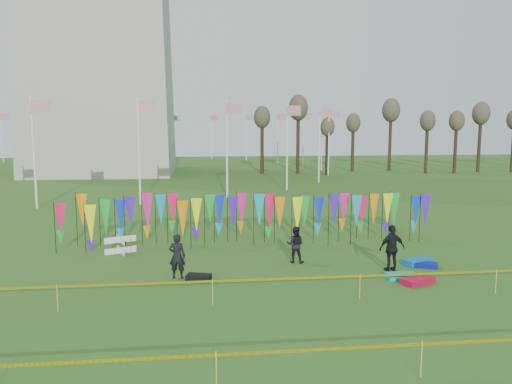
{
  "coord_description": "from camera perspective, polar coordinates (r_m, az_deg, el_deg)",
  "views": [
    {
      "loc": [
        -2.32,
        -17.18,
        5.94
      ],
      "look_at": [
        0.35,
        6.0,
        2.83
      ],
      "focal_mm": 35.0,
      "sensor_mm": 36.0,
      "label": 1
    }
  ],
  "objects": [
    {
      "name": "tree_line",
      "position": [
        70.15,
        22.9,
        7.19
      ],
      "size": [
        53.92,
        1.92,
        7.84
      ],
      "color": "#332619",
      "rests_on": "ground"
    },
    {
      "name": "person_mid",
      "position": [
        21.89,
        4.51,
        -6.0
      ],
      "size": [
        0.89,
        0.71,
        1.6
      ],
      "primitive_type": "imported",
      "rotation": [
        0.0,
        0.0,
        2.81
      ],
      "color": "black",
      "rests_on": "ground"
    },
    {
      "name": "box_kite",
      "position": [
        24.2,
        -15.23,
        -5.86
      ],
      "size": [
        0.75,
        0.75,
        0.83
      ],
      "rotation": [
        0.0,
        0.0,
        0.4
      ],
      "color": "red",
      "rests_on": "ground"
    },
    {
      "name": "caution_tape_far",
      "position": [
        12.02,
        4.34,
        -17.84
      ],
      "size": [
        26.0,
        0.02,
        0.9
      ],
      "color": "#DBD504",
      "rests_on": "ground"
    },
    {
      "name": "person_left",
      "position": [
        19.85,
        -9.0,
        -7.25
      ],
      "size": [
        0.71,
        0.57,
        1.77
      ],
      "primitive_type": "imported",
      "rotation": [
        0.0,
        0.0,
        2.98
      ],
      "color": "black",
      "rests_on": "ground"
    },
    {
      "name": "kite_bag_black",
      "position": [
        19.72,
        -6.57,
        -9.65
      ],
      "size": [
        1.04,
        0.77,
        0.21
      ],
      "primitive_type": "cube",
      "rotation": [
        0.0,
        0.0,
        -0.28
      ],
      "color": "black",
      "rests_on": "ground"
    },
    {
      "name": "kite_bag_blue",
      "position": [
        22.44,
        18.78,
        -7.89
      ],
      "size": [
        1.1,
        0.86,
        0.21
      ],
      "primitive_type": "cube",
      "rotation": [
        0.0,
        0.0,
        -0.41
      ],
      "color": "#09179E",
      "rests_on": "ground"
    },
    {
      "name": "person_right",
      "position": [
        21.25,
        15.28,
        -6.22
      ],
      "size": [
        1.21,
        0.8,
        1.93
      ],
      "primitive_type": "imported",
      "rotation": [
        0.0,
        0.0,
        3.29
      ],
      "color": "black",
      "rests_on": "ground"
    },
    {
      "name": "flagpole_ring",
      "position": [
        66.24,
        -16.81,
        5.6
      ],
      "size": [
        57.4,
        56.16,
        8.0
      ],
      "color": "white",
      "rests_on": "ground"
    },
    {
      "name": "kite_bag_teal",
      "position": [
        22.75,
        18.0,
        -7.59
      ],
      "size": [
        1.44,
        1.05,
        0.25
      ],
      "primitive_type": "cube",
      "rotation": [
        0.0,
        0.0,
        0.36
      ],
      "color": "#0C6AAF",
      "rests_on": "ground"
    },
    {
      "name": "caution_tape_near",
      "position": [
        16.97,
        0.86,
        -10.1
      ],
      "size": [
        26.0,
        0.02,
        0.9
      ],
      "color": "#DBD504",
      "rests_on": "ground"
    },
    {
      "name": "kite_bag_red",
      "position": [
        20.09,
        17.99,
        -9.62
      ],
      "size": [
        1.44,
        1.08,
        0.24
      ],
      "primitive_type": "cube",
      "rotation": [
        0.0,
        0.0,
        0.42
      ],
      "color": "#BD0C2F",
      "rests_on": "ground"
    },
    {
      "name": "banner_row",
      "position": [
        25.02,
        -0.51,
        -2.4
      ],
      "size": [
        18.64,
        0.64,
        2.48
      ],
      "color": "black",
      "rests_on": "ground"
    },
    {
      "name": "kite_bag_turquoise",
      "position": [
        20.48,
        16.25,
        -9.23
      ],
      "size": [
        1.17,
        0.59,
        0.23
      ],
      "primitive_type": "cube",
      "rotation": [
        0.0,
        0.0,
        0.0
      ],
      "color": "#0BAAA2",
      "rests_on": "ground"
    },
    {
      "name": "ground",
      "position": [
        18.32,
        1.08,
        -11.32
      ],
      "size": [
        160.0,
        160.0,
        0.0
      ],
      "primitive_type": "plane",
      "color": "#2C5517",
      "rests_on": "ground"
    }
  ]
}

